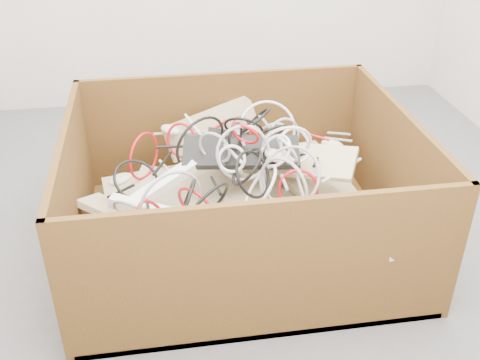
{
  "coord_description": "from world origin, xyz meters",
  "views": [
    {
      "loc": [
        -0.4,
        -2.01,
        1.48
      ],
      "look_at": [
        -0.09,
        -0.08,
        0.3
      ],
      "focal_mm": 42.2,
      "sensor_mm": 36.0,
      "label": 1
    }
  ],
  "objects": [
    {
      "name": "keyboard_pile",
      "position": [
        -0.04,
        -0.09,
        0.27
      ],
      "size": [
        1.22,
        1.13,
        0.34
      ],
      "color": "#C8BB8D",
      "rests_on": "cardboard_box"
    },
    {
      "name": "cable_tangle",
      "position": [
        -0.13,
        -0.11,
        0.4
      ],
      "size": [
        1.1,
        0.91,
        0.42
      ],
      "color": "#B80D13",
      "rests_on": "keyboard_pile"
    },
    {
      "name": "power_strip_left",
      "position": [
        -0.4,
        -0.15,
        0.35
      ],
      "size": [
        0.27,
        0.19,
        0.12
      ],
      "primitive_type": "cube",
      "rotation": [
        0.14,
        -0.26,
        0.52
      ],
      "color": "white",
      "rests_on": "keyboard_pile"
    },
    {
      "name": "power_strip_right",
      "position": [
        -0.48,
        -0.27,
        0.32
      ],
      "size": [
        0.27,
        0.14,
        0.09
      ],
      "primitive_type": "cube",
      "rotation": [
        -0.1,
        0.17,
        -0.33
      ],
      "color": "white",
      "rests_on": "keyboard_pile"
    },
    {
      "name": "cardboard_box",
      "position": [
        -0.11,
        -0.1,
        0.14
      ],
      "size": [
        1.34,
        1.11,
        0.59
      ],
      "color": "#432310",
      "rests_on": "ground"
    },
    {
      "name": "ground",
      "position": [
        0.0,
        0.0,
        0.0
      ],
      "size": [
        3.0,
        3.0,
        0.0
      ],
      "primitive_type": "plane",
      "color": "#575759",
      "rests_on": "ground"
    },
    {
      "name": "mice_scatter",
      "position": [
        -0.16,
        -0.05,
        0.36
      ],
      "size": [
        1.04,
        0.77,
        0.16
      ],
      "color": "beige",
      "rests_on": "keyboard_pile"
    },
    {
      "name": "vga_plug",
      "position": [
        0.38,
        -0.05,
        0.34
      ],
      "size": [
        0.06,
        0.06,
        0.03
      ],
      "primitive_type": "cube",
      "rotation": [
        0.09,
        0.14,
        -0.85
      ],
      "color": "#0D38D0",
      "rests_on": "keyboard_pile"
    }
  ]
}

